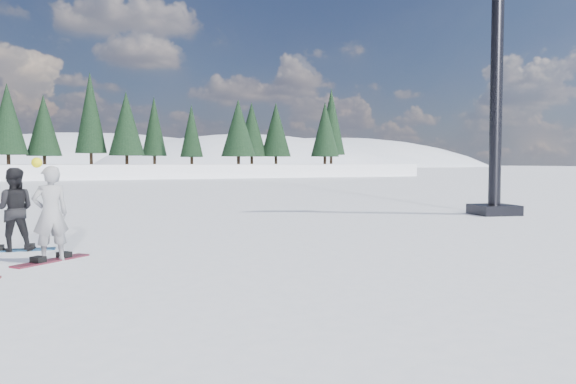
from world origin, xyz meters
The scene contains 5 objects.
lift_tower centered at (15.03, 4.32, 3.60)m, with size 2.43×1.60×8.85m.
snowboarder_woman centered at (1.27, 0.80, 0.86)m, with size 0.70×0.54×1.84m.
snowboarder_man centered at (0.63, 2.37, 0.83)m, with size 0.80×0.62×1.65m, color black.
snowboard_woman centered at (1.27, 0.80, 0.01)m, with size 1.50×0.28×0.03m, color maroon.
snowboard_man centered at (0.63, 2.37, 0.01)m, with size 1.50×0.28×0.03m, color #1A5890.
Camera 1 is at (1.05, -9.91, 1.76)m, focal length 35.00 mm.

